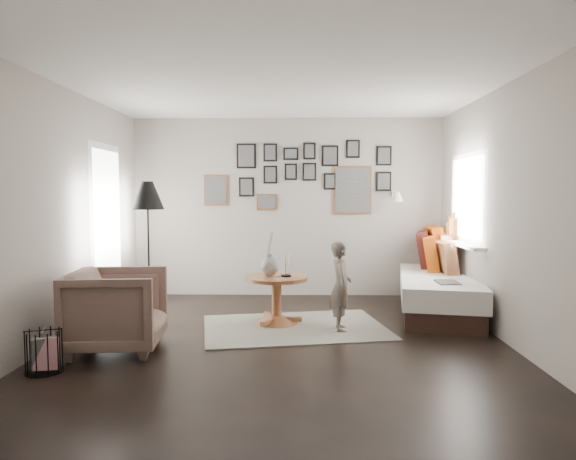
{
  "coord_description": "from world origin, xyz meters",
  "views": [
    {
      "loc": [
        0.18,
        -5.13,
        1.49
      ],
      "look_at": [
        0.05,
        0.5,
        1.1
      ],
      "focal_mm": 32.0,
      "sensor_mm": 36.0,
      "label": 1
    }
  ],
  "objects_px": {
    "daybed": "(436,286)",
    "child": "(341,286)",
    "demijohn_large": "(456,309)",
    "pedestal_table": "(277,302)",
    "floor_lamp": "(148,201)",
    "armchair": "(117,310)",
    "demijohn_small": "(463,314)",
    "magazine_basket": "(44,351)",
    "vase": "(270,263)"
  },
  "relations": [
    {
      "from": "daybed",
      "to": "child",
      "type": "distance_m",
      "value": 1.61
    },
    {
      "from": "demijohn_large",
      "to": "pedestal_table",
      "type": "bearing_deg",
      "value": 179.73
    },
    {
      "from": "pedestal_table",
      "to": "floor_lamp",
      "type": "xyz_separation_m",
      "value": [
        -1.53,
        0.19,
        1.16
      ]
    },
    {
      "from": "floor_lamp",
      "to": "pedestal_table",
      "type": "bearing_deg",
      "value": -7.19
    },
    {
      "from": "armchair",
      "to": "demijohn_small",
      "type": "bearing_deg",
      "value": -81.55
    },
    {
      "from": "daybed",
      "to": "demijohn_small",
      "type": "height_order",
      "value": "daybed"
    },
    {
      "from": "floor_lamp",
      "to": "demijohn_small",
      "type": "relative_size",
      "value": 3.79
    },
    {
      "from": "armchair",
      "to": "magazine_basket",
      "type": "relative_size",
      "value": 2.34
    },
    {
      "from": "vase",
      "to": "floor_lamp",
      "type": "relative_size",
      "value": 0.31
    },
    {
      "from": "pedestal_table",
      "to": "demijohn_large",
      "type": "distance_m",
      "value": 2.05
    },
    {
      "from": "vase",
      "to": "magazine_basket",
      "type": "height_order",
      "value": "vase"
    },
    {
      "from": "floor_lamp",
      "to": "demijohn_small",
      "type": "bearing_deg",
      "value": -5.1
    },
    {
      "from": "floor_lamp",
      "to": "demijohn_large",
      "type": "height_order",
      "value": "floor_lamp"
    },
    {
      "from": "pedestal_table",
      "to": "daybed",
      "type": "height_order",
      "value": "daybed"
    },
    {
      "from": "armchair",
      "to": "pedestal_table",
      "type": "bearing_deg",
      "value": -61.02
    },
    {
      "from": "daybed",
      "to": "floor_lamp",
      "type": "bearing_deg",
      "value": -161.63
    },
    {
      "from": "magazine_basket",
      "to": "demijohn_small",
      "type": "bearing_deg",
      "value": 20.76
    },
    {
      "from": "vase",
      "to": "armchair",
      "type": "bearing_deg",
      "value": -143.44
    },
    {
      "from": "magazine_basket",
      "to": "demijohn_large",
      "type": "xyz_separation_m",
      "value": [
        3.93,
        1.62,
        0.01
      ]
    },
    {
      "from": "daybed",
      "to": "demijohn_large",
      "type": "xyz_separation_m",
      "value": [
        0.04,
        -0.69,
        -0.15
      ]
    },
    {
      "from": "child",
      "to": "daybed",
      "type": "bearing_deg",
      "value": -56.61
    },
    {
      "from": "floor_lamp",
      "to": "magazine_basket",
      "type": "distance_m",
      "value": 2.24
    },
    {
      "from": "vase",
      "to": "floor_lamp",
      "type": "distance_m",
      "value": 1.62
    },
    {
      "from": "floor_lamp",
      "to": "child",
      "type": "distance_m",
      "value": 2.47
    },
    {
      "from": "vase",
      "to": "armchair",
      "type": "distance_m",
      "value": 1.77
    },
    {
      "from": "pedestal_table",
      "to": "vase",
      "type": "bearing_deg",
      "value": 165.96
    },
    {
      "from": "floor_lamp",
      "to": "armchair",
      "type": "bearing_deg",
      "value": -87.78
    },
    {
      "from": "vase",
      "to": "child",
      "type": "distance_m",
      "value": 0.87
    },
    {
      "from": "demijohn_small",
      "to": "child",
      "type": "bearing_deg",
      "value": -174.48
    },
    {
      "from": "vase",
      "to": "pedestal_table",
      "type": "bearing_deg",
      "value": -14.04
    },
    {
      "from": "magazine_basket",
      "to": "daybed",
      "type": "bearing_deg",
      "value": 30.76
    },
    {
      "from": "pedestal_table",
      "to": "vase",
      "type": "distance_m",
      "value": 0.46
    },
    {
      "from": "demijohn_large",
      "to": "child",
      "type": "height_order",
      "value": "child"
    },
    {
      "from": "demijohn_small",
      "to": "child",
      "type": "relative_size",
      "value": 0.44
    },
    {
      "from": "floor_lamp",
      "to": "daybed",
      "type": "bearing_deg",
      "value": 7.87
    },
    {
      "from": "pedestal_table",
      "to": "daybed",
      "type": "bearing_deg",
      "value": 18.77
    },
    {
      "from": "armchair",
      "to": "demijohn_small",
      "type": "relative_size",
      "value": 1.98
    },
    {
      "from": "vase",
      "to": "armchair",
      "type": "relative_size",
      "value": 0.59
    },
    {
      "from": "pedestal_table",
      "to": "armchair",
      "type": "xyz_separation_m",
      "value": [
        -1.48,
        -1.02,
        0.13
      ]
    },
    {
      "from": "pedestal_table",
      "to": "demijohn_small",
      "type": "xyz_separation_m",
      "value": [
        2.09,
        -0.13,
        -0.09
      ]
    },
    {
      "from": "floor_lamp",
      "to": "magazine_basket",
      "type": "xyz_separation_m",
      "value": [
        -0.36,
        -1.83,
        -1.24
      ]
    },
    {
      "from": "vase",
      "to": "daybed",
      "type": "relative_size",
      "value": 0.22
    },
    {
      "from": "armchair",
      "to": "child",
      "type": "bearing_deg",
      "value": -76.52
    },
    {
      "from": "child",
      "to": "armchair",
      "type": "bearing_deg",
      "value": 106.28
    },
    {
      "from": "floor_lamp",
      "to": "magazine_basket",
      "type": "bearing_deg",
      "value": -101.04
    },
    {
      "from": "magazine_basket",
      "to": "demijohn_small",
      "type": "distance_m",
      "value": 4.24
    },
    {
      "from": "floor_lamp",
      "to": "vase",
      "type": "bearing_deg",
      "value": -6.81
    },
    {
      "from": "vase",
      "to": "demijohn_small",
      "type": "distance_m",
      "value": 2.24
    },
    {
      "from": "armchair",
      "to": "floor_lamp",
      "type": "xyz_separation_m",
      "value": [
        -0.05,
        1.21,
        1.03
      ]
    },
    {
      "from": "vase",
      "to": "demijohn_small",
      "type": "bearing_deg",
      "value": -3.95
    }
  ]
}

